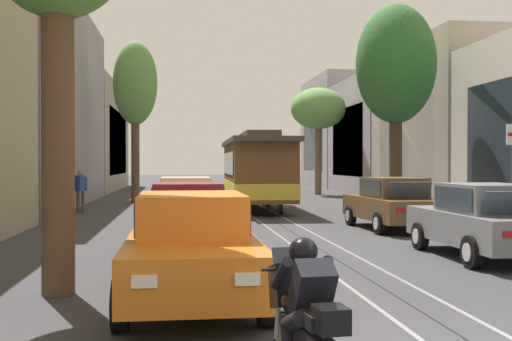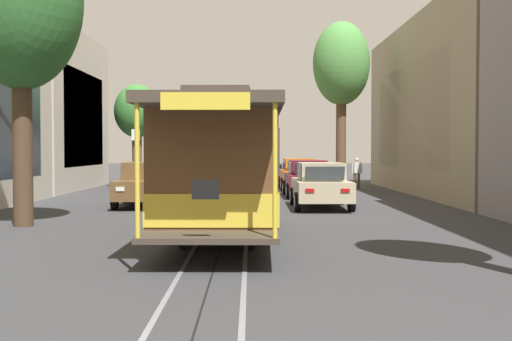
{
  "view_description": "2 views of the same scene",
  "coord_description": "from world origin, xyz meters",
  "px_view_note": "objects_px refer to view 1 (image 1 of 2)",
  "views": [
    {
      "loc": [
        -3.25,
        -5.31,
        2.02
      ],
      "look_at": [
        -0.37,
        18.7,
        1.73
      ],
      "focal_mm": 44.61,
      "sensor_mm": 36.0,
      "label": 1
    },
    {
      "loc": [
        -0.63,
        36.65,
        2.05
      ],
      "look_at": [
        -0.84,
        12.26,
        1.24
      ],
      "focal_mm": 45.42,
      "sensor_mm": 36.0,
      "label": 2
    }
  ],
  "objects_px": {
    "parked_car_grey_second_right": "(484,220)",
    "cable_car_trolley": "(257,171)",
    "parked_car_beige_mid_left": "(186,203)",
    "street_tree_kerb_left_second": "(135,86)",
    "parked_car_maroon_second_left": "(188,218)",
    "parked_car_brown_mid_right": "(392,203)",
    "parked_car_orange_near_left": "(192,249)",
    "street_tree_kerb_right_second": "(396,66)",
    "motorcycle_with_rider": "(307,322)",
    "pedestrian_on_left_pavement": "(80,188)",
    "street_tree_kerb_right_mid": "(318,110)"
  },
  "relations": [
    {
      "from": "parked_car_maroon_second_left",
      "to": "street_tree_kerb_right_mid",
      "type": "height_order",
      "value": "street_tree_kerb_right_mid"
    },
    {
      "from": "parked_car_beige_mid_left",
      "to": "parked_car_grey_second_right",
      "type": "xyz_separation_m",
      "value": [
        6.23,
        -6.76,
        0.0
      ]
    },
    {
      "from": "parked_car_maroon_second_left",
      "to": "street_tree_kerb_right_mid",
      "type": "bearing_deg",
      "value": 71.45
    },
    {
      "from": "parked_car_beige_mid_left",
      "to": "street_tree_kerb_left_second",
      "type": "xyz_separation_m",
      "value": [
        -2.41,
        12.87,
        5.06
      ]
    },
    {
      "from": "street_tree_kerb_left_second",
      "to": "pedestrian_on_left_pavement",
      "type": "relative_size",
      "value": 4.65
    },
    {
      "from": "parked_car_brown_mid_right",
      "to": "pedestrian_on_left_pavement",
      "type": "distance_m",
      "value": 13.14
    },
    {
      "from": "parked_car_grey_second_right",
      "to": "cable_car_trolley",
      "type": "xyz_separation_m",
      "value": [
        -3.16,
        13.97,
        0.86
      ]
    },
    {
      "from": "parked_car_brown_mid_right",
      "to": "street_tree_kerb_left_second",
      "type": "relative_size",
      "value": 0.54
    },
    {
      "from": "parked_car_grey_second_right",
      "to": "street_tree_kerb_right_second",
      "type": "height_order",
      "value": "street_tree_kerb_right_second"
    },
    {
      "from": "parked_car_orange_near_left",
      "to": "street_tree_kerb_right_mid",
      "type": "height_order",
      "value": "street_tree_kerb_right_mid"
    },
    {
      "from": "street_tree_kerb_right_mid",
      "to": "motorcycle_with_rider",
      "type": "xyz_separation_m",
      "value": [
        -7.66,
        -34.3,
        -4.75
      ]
    },
    {
      "from": "motorcycle_with_rider",
      "to": "street_tree_kerb_right_second",
      "type": "bearing_deg",
      "value": 68.71
    },
    {
      "from": "parked_car_brown_mid_right",
      "to": "street_tree_kerb_right_second",
      "type": "relative_size",
      "value": 0.52
    },
    {
      "from": "parked_car_beige_mid_left",
      "to": "parked_car_brown_mid_right",
      "type": "distance_m",
      "value": 6.29
    },
    {
      "from": "parked_car_orange_near_left",
      "to": "street_tree_kerb_right_second",
      "type": "bearing_deg",
      "value": 61.59
    },
    {
      "from": "parked_car_brown_mid_right",
      "to": "street_tree_kerb_left_second",
      "type": "bearing_deg",
      "value": 122.06
    },
    {
      "from": "street_tree_kerb_right_second",
      "to": "pedestrian_on_left_pavement",
      "type": "distance_m",
      "value": 13.75
    },
    {
      "from": "parked_car_maroon_second_left",
      "to": "parked_car_beige_mid_left",
      "type": "relative_size",
      "value": 1.0
    },
    {
      "from": "parked_car_brown_mid_right",
      "to": "street_tree_kerb_left_second",
      "type": "xyz_separation_m",
      "value": [
        -8.63,
        13.78,
        5.06
      ]
    },
    {
      "from": "parked_car_maroon_second_left",
      "to": "street_tree_kerb_right_second",
      "type": "bearing_deg",
      "value": 51.56
    },
    {
      "from": "parked_car_maroon_second_left",
      "to": "parked_car_grey_second_right",
      "type": "distance_m",
      "value": 6.38
    },
    {
      "from": "parked_car_grey_second_right",
      "to": "street_tree_kerb_right_second",
      "type": "xyz_separation_m",
      "value": [
        2.24,
        12.0,
        5.13
      ]
    },
    {
      "from": "parked_car_grey_second_right",
      "to": "street_tree_kerb_left_second",
      "type": "bearing_deg",
      "value": 113.75
    },
    {
      "from": "motorcycle_with_rider",
      "to": "parked_car_orange_near_left",
      "type": "bearing_deg",
      "value": 104.01
    },
    {
      "from": "parked_car_grey_second_right",
      "to": "pedestrian_on_left_pavement",
      "type": "bearing_deg",
      "value": 127.11
    },
    {
      "from": "parked_car_orange_near_left",
      "to": "cable_car_trolley",
      "type": "bearing_deg",
      "value": 80.08
    },
    {
      "from": "parked_car_beige_mid_left",
      "to": "parked_car_maroon_second_left",
      "type": "bearing_deg",
      "value": -90.13
    },
    {
      "from": "street_tree_kerb_right_mid",
      "to": "parked_car_orange_near_left",
      "type": "bearing_deg",
      "value": -105.68
    },
    {
      "from": "parked_car_grey_second_right",
      "to": "street_tree_kerb_left_second",
      "type": "relative_size",
      "value": 0.54
    },
    {
      "from": "cable_car_trolley",
      "to": "parked_car_grey_second_right",
      "type": "bearing_deg",
      "value": -77.26
    },
    {
      "from": "parked_car_grey_second_right",
      "to": "motorcycle_with_rider",
      "type": "xyz_separation_m",
      "value": [
        -5.32,
        -7.4,
        -0.15
      ]
    },
    {
      "from": "parked_car_maroon_second_left",
      "to": "parked_car_orange_near_left",
      "type": "bearing_deg",
      "value": -90.03
    },
    {
      "from": "parked_car_orange_near_left",
      "to": "parked_car_beige_mid_left",
      "type": "height_order",
      "value": "same"
    },
    {
      "from": "parked_car_beige_mid_left",
      "to": "cable_car_trolley",
      "type": "bearing_deg",
      "value": 66.92
    },
    {
      "from": "parked_car_beige_mid_left",
      "to": "street_tree_kerb_left_second",
      "type": "height_order",
      "value": "street_tree_kerb_left_second"
    },
    {
      "from": "street_tree_kerb_right_mid",
      "to": "pedestrian_on_left_pavement",
      "type": "relative_size",
      "value": 3.89
    },
    {
      "from": "street_tree_kerb_left_second",
      "to": "cable_car_trolley",
      "type": "distance_m",
      "value": 8.92
    },
    {
      "from": "street_tree_kerb_right_mid",
      "to": "street_tree_kerb_right_second",
      "type": "bearing_deg",
      "value": -90.38
    },
    {
      "from": "street_tree_kerb_left_second",
      "to": "pedestrian_on_left_pavement",
      "type": "bearing_deg",
      "value": -107.42
    },
    {
      "from": "pedestrian_on_left_pavement",
      "to": "street_tree_kerb_right_second",
      "type": "bearing_deg",
      "value": -8.14
    },
    {
      "from": "parked_car_maroon_second_left",
      "to": "motorcycle_with_rider",
      "type": "bearing_deg",
      "value": -83.95
    },
    {
      "from": "parked_car_beige_mid_left",
      "to": "pedestrian_on_left_pavement",
      "type": "relative_size",
      "value": 2.5
    },
    {
      "from": "parked_car_grey_second_right",
      "to": "cable_car_trolley",
      "type": "bearing_deg",
      "value": 102.74
    },
    {
      "from": "parked_car_maroon_second_left",
      "to": "street_tree_kerb_left_second",
      "type": "relative_size",
      "value": 0.54
    },
    {
      "from": "parked_car_orange_near_left",
      "to": "street_tree_kerb_right_mid",
      "type": "relative_size",
      "value": 0.64
    },
    {
      "from": "parked_car_orange_near_left",
      "to": "parked_car_grey_second_right",
      "type": "distance_m",
      "value": 7.25
    },
    {
      "from": "street_tree_kerb_right_mid",
      "to": "cable_car_trolley",
      "type": "relative_size",
      "value": 0.74
    },
    {
      "from": "cable_car_trolley",
      "to": "pedestrian_on_left_pavement",
      "type": "xyz_separation_m",
      "value": [
        -7.3,
        -0.15,
        -0.67
      ]
    },
    {
      "from": "parked_car_brown_mid_right",
      "to": "street_tree_kerb_right_mid",
      "type": "bearing_deg",
      "value": 83.64
    },
    {
      "from": "pedestrian_on_left_pavement",
      "to": "parked_car_orange_near_left",
      "type": "bearing_deg",
      "value": -76.47
    }
  ]
}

